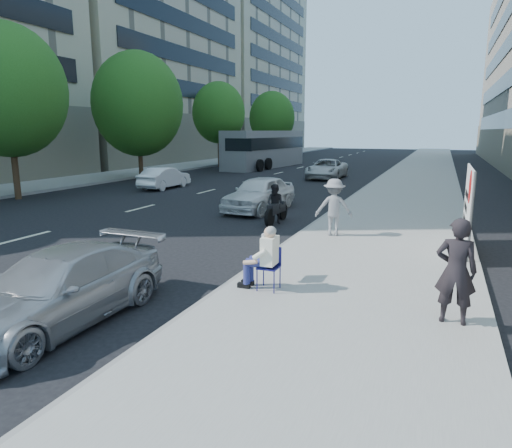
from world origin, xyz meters
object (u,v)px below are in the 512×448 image
at_px(white_sedan_far, 327,169).
at_px(bus, 265,149).
at_px(motorcycle, 276,206).
at_px(jogger, 334,207).
at_px(white_sedan_mid, 165,178).
at_px(white_sedan_near, 259,193).
at_px(seated_protester, 264,254).
at_px(pedestrian_woman, 456,271).
at_px(protest_banner, 468,202).
at_px(parked_sedan, 59,288).

distance_m(white_sedan_far, bus, 10.98).
relative_size(white_sedan_far, motorcycle, 2.37).
height_order(jogger, white_sedan_far, jogger).
bearing_deg(white_sedan_mid, jogger, 143.65).
relative_size(white_sedan_near, bus, 0.35).
bearing_deg(motorcycle, bus, 115.44).
bearing_deg(seated_protester, jogger, 87.58).
height_order(pedestrian_woman, bus, bus).
bearing_deg(bus, motorcycle, -62.88).
distance_m(white_sedan_near, bus, 23.29).
relative_size(seated_protester, white_sedan_far, 0.27).
relative_size(seated_protester, pedestrian_woman, 0.73).
distance_m(white_sedan_mid, white_sedan_far, 11.68).
height_order(white_sedan_near, white_sedan_far, white_sedan_near).
relative_size(white_sedan_mid, bus, 0.30).
height_order(pedestrian_woman, protest_banner, protest_banner).
bearing_deg(white_sedan_near, bus, 116.27).
height_order(protest_banner, motorcycle, protest_banner).
xyz_separation_m(jogger, white_sedan_far, (-4.51, 17.98, -0.34)).
xyz_separation_m(seated_protester, bus, (-11.90, 31.12, 0.76)).
bearing_deg(bus, pedestrian_woman, -58.60).
bearing_deg(seated_protester, bus, 110.92).
distance_m(motorcycle, bus, 25.97).
height_order(pedestrian_woman, parked_sedan, pedestrian_woman).
distance_m(seated_protester, white_sedan_near, 10.04).
relative_size(protest_banner, white_sedan_near, 0.72).
height_order(seated_protester, white_sedan_far, seated_protester).
relative_size(white_sedan_far, bus, 0.40).
bearing_deg(jogger, white_sedan_far, -89.12).
distance_m(jogger, pedestrian_woman, 6.55).
bearing_deg(white_sedan_far, motorcycle, -82.99).
bearing_deg(seated_protester, white_sedan_near, 112.26).
bearing_deg(pedestrian_woman, white_sedan_near, -51.98).
distance_m(white_sedan_mid, motorcycle, 11.89).
distance_m(parked_sedan, white_sedan_near, 11.94).
distance_m(white_sedan_far, motorcycle, 16.37).
relative_size(jogger, motorcycle, 0.85).
height_order(pedestrian_woman, white_sedan_far, pedestrian_woman).
bearing_deg(motorcycle, jogger, -31.17).
bearing_deg(white_sedan_near, jogger, -38.90).
xyz_separation_m(white_sedan_near, bus, (-8.09, 21.82, 0.91)).
bearing_deg(jogger, parked_sedan, 55.90).
xyz_separation_m(jogger, parked_sedan, (-3.01, -7.89, -0.38)).
xyz_separation_m(pedestrian_woman, protest_banner, (0.38, 5.51, 0.36)).
xyz_separation_m(white_sedan_far, bus, (-7.61, 7.85, 0.96)).
xyz_separation_m(pedestrian_woman, parked_sedan, (-6.30, -2.22, -0.41)).
height_order(white_sedan_near, motorcycle, white_sedan_near).
bearing_deg(white_sedan_mid, seated_protester, 129.96).
bearing_deg(protest_banner, white_sedan_near, 151.61).
bearing_deg(jogger, motorcycle, -48.02).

